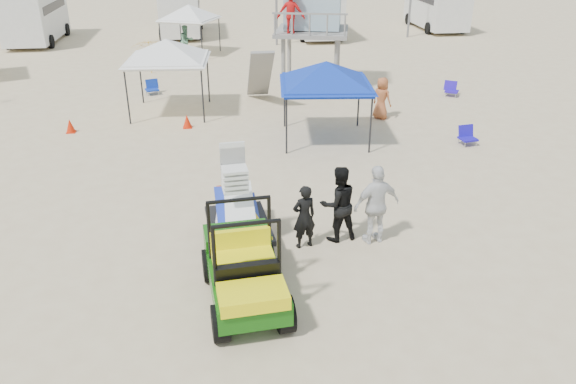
{
  "coord_description": "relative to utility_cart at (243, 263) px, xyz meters",
  "views": [
    {
      "loc": [
        -1.04,
        -8.51,
        6.86
      ],
      "look_at": [
        0.5,
        3.0,
        1.3
      ],
      "focal_mm": 35.0,
      "sensor_mm": 36.0,
      "label": 1
    }
  ],
  "objects": [
    {
      "name": "utility_cart",
      "position": [
        0.0,
        0.0,
        0.0
      ],
      "size": [
        1.57,
        2.82,
        2.06
      ],
      "color": "#12520C",
      "rests_on": "ground"
    },
    {
      "name": "man_right",
      "position": [
        3.22,
        2.04,
        0.02
      ],
      "size": [
        1.22,
        0.72,
        1.95
      ],
      "primitive_type": "imported",
      "rotation": [
        0.0,
        0.0,
        3.37
      ],
      "color": "silver",
      "rests_on": "ground"
    },
    {
      "name": "rv_far_right",
      "position": [
        15.68,
        30.82,
        0.84
      ],
      "size": [
        2.64,
        6.6,
        3.25
      ],
      "color": "silver",
      "rests_on": "ground"
    },
    {
      "name": "cone_far",
      "position": [
        -5.62,
        11.06,
        -0.71
      ],
      "size": [
        0.34,
        0.34,
        0.5
      ],
      "primitive_type": "cone",
      "color": "red",
      "rests_on": "ground"
    },
    {
      "name": "cone_near",
      "position": [
        -1.43,
        11.03,
        -0.71
      ],
      "size": [
        0.34,
        0.34,
        0.5
      ],
      "primitive_type": "cone",
      "color": "red",
      "rests_on": "ground"
    },
    {
      "name": "surf_trailer",
      "position": [
        0.0,
        2.34,
        -0.06
      ],
      "size": [
        1.57,
        2.65,
        2.21
      ],
      "color": "black",
      "rests_on": "ground"
    },
    {
      "name": "canopy_blue",
      "position": [
        3.4,
        9.18,
        1.63
      ],
      "size": [
        3.19,
        3.19,
        3.14
      ],
      "color": "black",
      "rests_on": "ground"
    },
    {
      "name": "lifeguard_tower",
      "position": [
        3.91,
        15.58,
        2.7
      ],
      "size": [
        3.73,
        3.73,
        4.92
      ],
      "color": "gray",
      "rests_on": "ground"
    },
    {
      "name": "beach_chair_b",
      "position": [
        8.16,
        8.04,
        -0.65
      ],
      "size": [
        0.61,
        0.65,
        0.64
      ],
      "color": "#1B10B5",
      "rests_on": "ground"
    },
    {
      "name": "ground",
      "position": [
        0.69,
        -0.67,
        -0.96
      ],
      "size": [
        140.0,
        140.0,
        0.0
      ],
      "primitive_type": "plane",
      "color": "beige",
      "rests_on": "ground"
    },
    {
      "name": "man_left",
      "position": [
        1.52,
        2.04,
        -0.18
      ],
      "size": [
        0.65,
        0.51,
        1.56
      ],
      "primitive_type": "imported",
      "rotation": [
        0.0,
        0.0,
        3.41
      ],
      "color": "black",
      "rests_on": "ground"
    },
    {
      "name": "canopy_white_c",
      "position": [
        -1.54,
        24.26,
        1.67
      ],
      "size": [
        3.54,
        3.54,
        3.18
      ],
      "color": "black",
      "rests_on": "ground"
    },
    {
      "name": "rv_far_left",
      "position": [
        -11.32,
        29.32,
        0.84
      ],
      "size": [
        2.64,
        6.8,
        3.25
      ],
      "color": "silver",
      "rests_on": "ground"
    },
    {
      "name": "umbrella_b",
      "position": [
        -3.45,
        19.86,
        -0.14
      ],
      "size": [
        2.54,
        2.54,
        1.65
      ],
      "primitive_type": "imported",
      "rotation": [
        0.0,
        0.0,
        0.66
      ],
      "color": "#EEAF15",
      "rests_on": "ground"
    },
    {
      "name": "rv_mid_left",
      "position": [
        -2.32,
        30.82,
        0.84
      ],
      "size": [
        2.65,
        6.5,
        3.25
      ],
      "color": "silver",
      "rests_on": "ground"
    },
    {
      "name": "distant_beachgoers",
      "position": [
        2.84,
        20.91,
        -0.11
      ],
      "size": [
        10.49,
        18.26,
        1.77
      ],
      "color": "#AA5930",
      "rests_on": "ground"
    },
    {
      "name": "beach_chair_a",
      "position": [
        -3.11,
        15.9,
        -0.65
      ],
      "size": [
        0.67,
        0.73,
        0.64
      ],
      "color": "#0F30A6",
      "rests_on": "ground"
    },
    {
      "name": "beach_chair_c",
      "position": [
        9.98,
        13.88,
        -0.65
      ],
      "size": [
        0.73,
        0.82,
        0.64
      ],
      "color": "#2611B8",
      "rests_on": "ground"
    },
    {
      "name": "canopy_white_a",
      "position": [
        -2.09,
        13.05,
        1.8
      ],
      "size": [
        3.17,
        3.17,
        3.31
      ],
      "color": "black",
      "rests_on": "ground"
    },
    {
      "name": "man_mid",
      "position": [
        2.37,
        2.29,
        -0.02
      ],
      "size": [
        1.03,
        0.87,
        1.87
      ],
      "primitive_type": "imported",
      "rotation": [
        0.0,
        0.0,
        3.34
      ],
      "color": "black",
      "rests_on": "ground"
    },
    {
      "name": "rv_mid_right",
      "position": [
        6.68,
        29.32,
        0.84
      ],
      "size": [
        2.64,
        7.0,
        3.25
      ],
      "color": "silver",
      "rests_on": "ground"
    }
  ]
}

